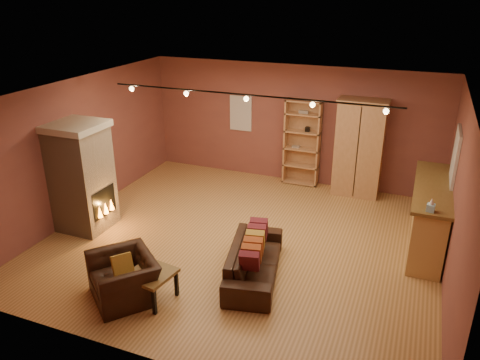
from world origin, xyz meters
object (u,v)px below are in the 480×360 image
at_px(bar_counter, 429,216).
at_px(fireplace, 82,177).
at_px(bookcase, 303,142).
at_px(armoire, 359,148).
at_px(armchair, 123,271).
at_px(loveseat, 254,254).
at_px(coffee_table, 151,276).

bearing_deg(bar_counter, fireplace, -164.83).
xyz_separation_m(bookcase, armoire, (1.33, -0.17, 0.07)).
relative_size(bar_counter, armchair, 2.03).
height_order(bookcase, loveseat, bookcase).
distance_m(loveseat, coffee_table, 1.69).
xyz_separation_m(bookcase, coffee_table, (-0.91, -5.30, -0.63)).
relative_size(bookcase, bar_counter, 0.82).
distance_m(fireplace, armchair, 2.68).
bearing_deg(loveseat, coffee_table, 121.64).
bearing_deg(armchair, fireplace, -179.93).
bearing_deg(armoire, armchair, -116.98).
bearing_deg(armchair, coffee_table, 53.32).
relative_size(bar_counter, loveseat, 1.23).
xyz_separation_m(fireplace, loveseat, (3.65, -0.39, -0.66)).
distance_m(fireplace, loveseat, 3.73).
xyz_separation_m(bar_counter, coffee_table, (-3.81, -3.25, -0.20)).
bearing_deg(loveseat, armchair, 115.62).
xyz_separation_m(bookcase, bar_counter, (2.90, -2.05, -0.43)).
bearing_deg(bar_counter, loveseat, -141.16).
relative_size(bookcase, armchair, 1.66).
bearing_deg(armoire, bar_counter, -50.13).
relative_size(armoire, armchair, 1.79).
relative_size(bookcase, loveseat, 1.01).
bearing_deg(armoire, loveseat, -104.43).
xyz_separation_m(loveseat, coffee_table, (-1.22, -1.17, 0.01)).
distance_m(bookcase, bar_counter, 3.58).
height_order(fireplace, armoire, armoire).
relative_size(loveseat, coffee_table, 2.82).
xyz_separation_m(fireplace, armoire, (4.67, 3.57, 0.04)).
bearing_deg(armoire, bookcase, 172.69).
distance_m(armoire, loveseat, 4.15).
distance_m(fireplace, bookcase, 5.02).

